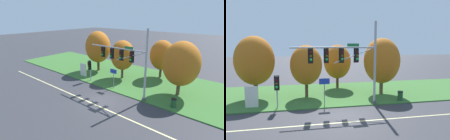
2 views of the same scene
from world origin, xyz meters
TOP-DOWN VIEW (x-y plane):
  - ground_plane at (0.00, 0.00)m, footprint 160.00×160.00m
  - lane_stripe at (0.00, -1.20)m, footprint 36.00×0.16m
  - grass_verge at (0.00, 8.25)m, footprint 48.00×11.50m
  - traffic_signal_mast at (1.11, 2.77)m, footprint 7.99×0.49m
  - pedestrian_signal_near_kerb at (-5.30, 3.22)m, footprint 0.46×0.55m
  - route_sign_post at (-1.04, 3.29)m, footprint 0.98×0.08m
  - tree_nearest_road at (-7.70, 7.50)m, footprint 4.07×4.07m
  - tree_left_of_mast at (-2.42, 7.07)m, footprint 3.43×3.43m
  - tree_behind_signpost at (1.83, 10.94)m, footprint 3.48×3.48m
  - tree_mid_verge at (6.03, 6.58)m, footprint 4.08×4.08m
  - info_kiosk at (-7.57, 4.04)m, footprint 1.10×0.24m
  - trash_bin at (6.74, 3.39)m, footprint 0.56×0.56m

SIDE VIEW (x-z plane):
  - ground_plane at x=0.00m, z-range 0.00..0.00m
  - lane_stripe at x=0.00m, z-range 0.00..0.01m
  - grass_verge at x=0.00m, z-range 0.00..0.10m
  - trash_bin at x=6.74m, z-range 0.11..1.04m
  - info_kiosk at x=-7.57m, z-range 0.09..1.99m
  - route_sign_post at x=-1.04m, z-range 0.58..3.16m
  - pedestrian_signal_near_kerb at x=-5.30m, z-range 0.73..3.67m
  - tree_behind_signpost at x=1.83m, z-range 0.69..6.25m
  - tree_left_of_mast at x=-2.42m, z-range 0.73..6.31m
  - tree_mid_verge at x=6.03m, z-range 0.70..7.03m
  - tree_nearest_road at x=-7.70m, z-range 0.79..7.30m
  - traffic_signal_mast at x=1.11m, z-range 0.57..8.35m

